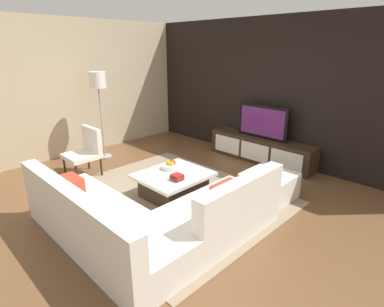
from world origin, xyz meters
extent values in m
plane|color=brown|center=(0.00, 0.00, 0.00)|extent=(14.00, 14.00, 0.00)
cube|color=black|center=(0.00, 2.70, 1.40)|extent=(6.40, 0.12, 2.80)
cube|color=#C6B28E|center=(-3.20, 0.20, 1.40)|extent=(0.12, 5.20, 2.80)
cube|color=gray|center=(-0.10, 0.00, 0.01)|extent=(3.29, 2.77, 0.01)
cube|color=#332319|center=(0.00, 2.40, 0.25)|extent=(2.25, 0.44, 0.50)
cube|color=white|center=(-0.69, 2.17, 0.25)|extent=(0.64, 0.01, 0.35)
cube|color=white|center=(0.00, 2.17, 0.25)|extent=(0.64, 0.01, 0.35)
cube|color=white|center=(0.69, 2.17, 0.25)|extent=(0.64, 0.01, 0.35)
cube|color=black|center=(0.00, 2.40, 0.83)|extent=(1.09, 0.05, 0.66)
cube|color=#591E66|center=(0.00, 2.37, 0.83)|extent=(0.98, 0.01, 0.55)
cube|color=white|center=(0.20, -1.30, 0.20)|extent=(2.48, 0.85, 0.40)
cube|color=white|center=(0.20, -1.64, 0.61)|extent=(2.48, 0.18, 0.41)
cube|color=white|center=(1.01, -0.13, 0.20)|extent=(0.85, 1.49, 0.40)
cube|color=white|center=(1.35, -0.13, 0.61)|extent=(0.18, 1.49, 0.41)
cube|color=red|center=(-0.54, -1.30, 0.51)|extent=(0.36, 0.20, 0.22)
cube|color=red|center=(1.01, 0.24, 0.43)|extent=(0.60, 0.44, 0.06)
cube|color=#332319|center=(-0.10, 0.10, 0.17)|extent=(0.74, 0.84, 0.33)
cube|color=white|center=(-0.10, 0.10, 0.35)|extent=(0.92, 1.05, 0.05)
cylinder|color=#332319|center=(-2.11, -0.76, 0.19)|extent=(0.04, 0.04, 0.38)
cylinder|color=#332319|center=(-1.63, -0.76, 0.19)|extent=(0.04, 0.04, 0.38)
cylinder|color=#332319|center=(-2.11, -0.29, 0.19)|extent=(0.04, 0.04, 0.38)
cylinder|color=#332319|center=(-1.63, -0.29, 0.19)|extent=(0.04, 0.04, 0.38)
cube|color=white|center=(-1.87, -0.52, 0.38)|extent=(0.56, 0.55, 0.08)
cube|color=white|center=(-1.87, -0.29, 0.65)|extent=(0.56, 0.08, 0.45)
cylinder|color=#A5A5AA|center=(-2.50, 0.28, 0.01)|extent=(0.28, 0.28, 0.02)
cylinder|color=#A5A5AA|center=(-2.50, 0.28, 0.74)|extent=(0.03, 0.03, 1.43)
cylinder|color=white|center=(-2.50, 0.28, 1.61)|extent=(0.32, 0.32, 0.32)
cube|color=white|center=(0.99, 1.10, 0.20)|extent=(0.70, 0.70, 0.40)
cylinder|color=silver|center=(-0.28, 0.20, 0.42)|extent=(0.28, 0.28, 0.07)
sphere|color=gold|center=(-0.26, 0.20, 0.47)|extent=(0.08, 0.08, 0.08)
sphere|color=#B23326|center=(-0.28, 0.25, 0.47)|extent=(0.10, 0.10, 0.10)
sphere|color=gold|center=(-0.33, 0.20, 0.47)|extent=(0.08, 0.08, 0.08)
sphere|color=gold|center=(-0.28, 0.18, 0.46)|extent=(0.07, 0.07, 0.07)
cube|color=#2D516B|center=(0.12, -0.02, 0.39)|extent=(0.16, 0.14, 0.03)
cube|color=maroon|center=(0.12, -0.03, 0.42)|extent=(0.17, 0.15, 0.03)
cube|color=maroon|center=(0.12, -0.02, 0.45)|extent=(0.16, 0.14, 0.03)
camera|label=1|loc=(3.16, -2.78, 2.22)|focal=28.54mm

